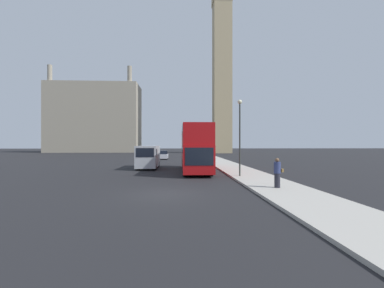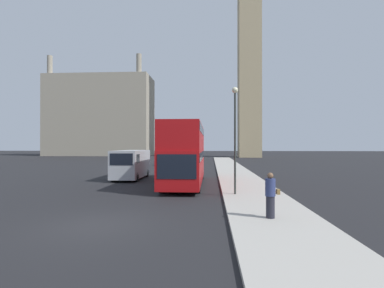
# 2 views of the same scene
# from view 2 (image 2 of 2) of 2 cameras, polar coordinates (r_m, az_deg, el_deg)

# --- Properties ---
(ground_plane) EXTENTS (300.00, 300.00, 0.00)m
(ground_plane) POSITION_cam_2_polar(r_m,az_deg,el_deg) (12.11, -17.98, -14.51)
(ground_plane) COLOR black
(sidewalk_strip) EXTENTS (3.66, 120.00, 0.15)m
(sidewalk_strip) POSITION_cam_2_polar(r_m,az_deg,el_deg) (11.58, 16.61, -14.80)
(sidewalk_strip) COLOR #ADA89E
(sidewalk_strip) RESTS_ON ground_plane
(clock_tower) EXTENTS (5.90, 6.07, 67.15)m
(clock_tower) POSITION_cam_2_polar(r_m,az_deg,el_deg) (82.90, 10.85, 22.03)
(clock_tower) COLOR tan
(clock_tower) RESTS_ON ground_plane
(building_block_distant) EXTENTS (29.92, 12.11, 28.24)m
(building_block_distant) POSITION_cam_2_polar(r_m,az_deg,el_deg) (92.79, -17.01, 5.08)
(building_block_distant) COLOR #9E937F
(building_block_distant) RESTS_ON ground_plane
(red_double_decker_bus) EXTENTS (2.63, 10.92, 4.51)m
(red_double_decker_bus) POSITION_cam_2_polar(r_m,az_deg,el_deg) (22.59, -1.36, -1.48)
(red_double_decker_bus) COLOR #A80F11
(red_double_decker_bus) RESTS_ON ground_plane
(white_van) EXTENTS (2.20, 5.87, 2.54)m
(white_van) POSITION_cam_2_polar(r_m,az_deg,el_deg) (27.01, -11.58, -3.70)
(white_van) COLOR #B2B7BC
(white_van) RESTS_ON ground_plane
(pedestrian) EXTENTS (0.55, 0.39, 1.77)m
(pedestrian) POSITION_cam_2_polar(r_m,az_deg,el_deg) (12.22, 14.73, -9.44)
(pedestrian) COLOR #23232D
(pedestrian) RESTS_ON sidewalk_strip
(street_lamp) EXTENTS (0.36, 0.36, 6.24)m
(street_lamp) POSITION_cam_2_polar(r_m,az_deg,el_deg) (17.64, 8.20, 3.69)
(street_lamp) COLOR #2D332D
(street_lamp) RESTS_ON sidewalk_strip
(parked_sedan) EXTENTS (1.71, 4.27, 1.54)m
(parked_sedan) POSITION_cam_2_polar(r_m,az_deg,el_deg) (44.85, -4.79, -3.19)
(parked_sedan) COLOR silver
(parked_sedan) RESTS_ON ground_plane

